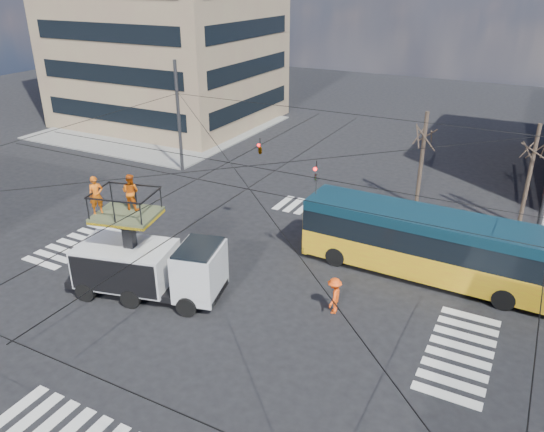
{
  "coord_description": "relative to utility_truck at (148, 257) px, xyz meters",
  "views": [
    {
      "loc": [
        11.21,
        -17.89,
        13.25
      ],
      "look_at": [
        0.33,
        2.84,
        2.59
      ],
      "focal_mm": 35.0,
      "sensor_mm": 36.0,
      "label": 1
    }
  ],
  "objects": [
    {
      "name": "city_bus",
      "position": [
        10.64,
        7.41,
        -0.21
      ],
      "size": [
        12.17,
        2.9,
        3.2
      ],
      "rotation": [
        0.0,
        0.0,
        -0.02
      ],
      "color": "gold",
      "rests_on": "ground"
    },
    {
      "name": "worker_ground",
      "position": [
        -3.8,
        0.54,
        -1.02
      ],
      "size": [
        0.84,
        1.16,
        1.83
      ],
      "primitive_type": "imported",
      "rotation": [
        0.0,
        0.0,
        1.98
      ],
      "color": "orange",
      "rests_on": "ground"
    },
    {
      "name": "sidewalk_nw",
      "position": [
        -17.85,
        23.28,
        -1.87
      ],
      "size": [
        18.0,
        18.0,
        0.12
      ],
      "primitive_type": "cube",
      "color": "slate",
      "rests_on": "ground"
    },
    {
      "name": "ground",
      "position": [
        3.15,
        2.28,
        -1.93
      ],
      "size": [
        120.0,
        120.0,
        0.0
      ],
      "primitive_type": "plane",
      "color": "black",
      "rests_on": "ground"
    },
    {
      "name": "overhead_network",
      "position": [
        3.08,
        2.68,
        2.35
      ],
      "size": [
        24.24,
        24.24,
        8.0
      ],
      "color": "#2D2D30",
      "rests_on": "ground"
    },
    {
      "name": "tree_a",
      "position": [
        8.15,
        15.78,
        2.69
      ],
      "size": [
        2.0,
        2.0,
        6.0
      ],
      "color": "#382B21",
      "rests_on": "ground"
    },
    {
      "name": "traffic_cone",
      "position": [
        -3.4,
        1.25,
        -1.62
      ],
      "size": [
        0.36,
        0.36,
        0.62
      ],
      "primitive_type": "cone",
      "color": "red",
      "rests_on": "ground"
    },
    {
      "name": "utility_truck",
      "position": [
        0.0,
        0.0,
        0.0
      ],
      "size": [
        7.35,
        3.96,
        5.62
      ],
      "rotation": [
        0.0,
        0.0,
        0.24
      ],
      "color": "black",
      "rests_on": "ground"
    },
    {
      "name": "crosswalks",
      "position": [
        3.15,
        2.28,
        -1.92
      ],
      "size": [
        22.4,
        22.4,
        0.02
      ],
      "primitive_type": null,
      "color": "silver",
      "rests_on": "ground"
    },
    {
      "name": "flagger",
      "position": [
        7.83,
        2.51,
        -1.1
      ],
      "size": [
        0.73,
        1.14,
        1.67
      ],
      "primitive_type": "imported",
      "rotation": [
        0.0,
        0.0,
        -1.46
      ],
      "color": "#FE4B10",
      "rests_on": "ground"
    },
    {
      "name": "tree_b",
      "position": [
        14.15,
        15.78,
        2.69
      ],
      "size": [
        2.0,
        2.0,
        6.0
      ],
      "color": "#382B21",
      "rests_on": "ground"
    }
  ]
}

